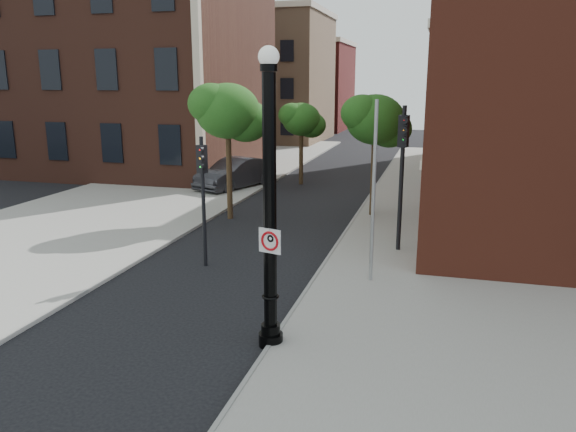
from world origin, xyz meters
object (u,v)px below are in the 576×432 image
(parked_car, at_px, (235,174))
(traffic_signal_right, at_px, (402,155))
(no_parking_sign, at_px, (270,241))
(traffic_signal_left, at_px, (203,180))
(lamppost, at_px, (270,216))

(parked_car, xyz_separation_m, traffic_signal_right, (9.81, -9.80, 2.61))
(no_parking_sign, distance_m, traffic_signal_left, 6.32)
(parked_car, distance_m, traffic_signal_left, 13.62)
(no_parking_sign, height_order, traffic_signal_right, traffic_signal_right)
(lamppost, xyz_separation_m, no_parking_sign, (0.05, -0.17, -0.51))
(lamppost, bearing_deg, parked_car, 113.03)
(parked_car, xyz_separation_m, traffic_signal_left, (3.81, -12.93, 2.01))
(no_parking_sign, xyz_separation_m, traffic_signal_left, (-3.80, 5.04, 0.29))
(lamppost, height_order, traffic_signal_right, lamppost)
(lamppost, xyz_separation_m, parked_car, (-7.57, 17.80, -2.22))
(traffic_signal_left, bearing_deg, parked_car, 128.31)
(no_parking_sign, height_order, traffic_signal_left, traffic_signal_left)
(traffic_signal_left, xyz_separation_m, traffic_signal_right, (6.00, 3.13, 0.60))
(traffic_signal_right, bearing_deg, parked_car, 146.60)
(lamppost, bearing_deg, traffic_signal_left, 127.56)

